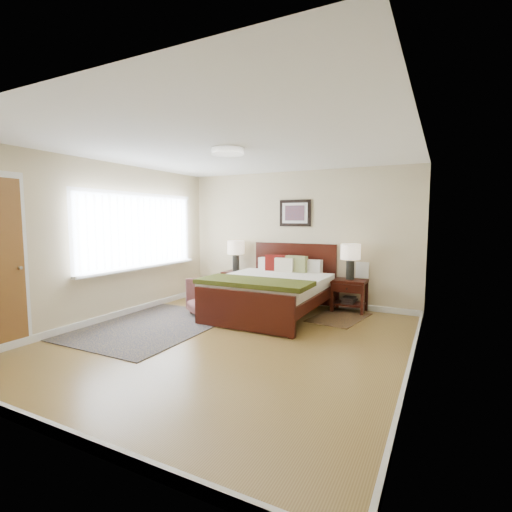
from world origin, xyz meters
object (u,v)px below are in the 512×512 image
bed (273,284)px  armchair (211,297)px  rug_persian (153,326)px  nightstand_left (236,277)px  lamp_left (236,250)px  nightstand_right (349,292)px  lamp_right (350,255)px

bed → armchair: (-0.90, -0.51, -0.21)m
armchair → rug_persian: bearing=-80.2°
rug_persian → nightstand_left: bearing=86.0°
bed → lamp_left: (-1.17, 0.80, 0.47)m
nightstand_right → armchair: 2.39m
nightstand_left → lamp_right: lamp_right is taller
nightstand_left → lamp_left: lamp_left is taller
nightstand_left → nightstand_right: nightstand_right is taller
bed → armchair: size_ratio=3.06×
nightstand_right → rug_persian: 3.31m
rug_persian → armchair: bearing=65.1°
bed → nightstand_right: (1.10, 0.79, -0.17)m
nightstand_left → rug_persian: (-0.14, -2.22, -0.43)m
lamp_left → armchair: lamp_left is taller
lamp_left → rug_persian: 2.45m
lamp_left → armchair: (0.28, -1.32, -0.68)m
armchair → lamp_left: bearing=136.3°
lamp_right → bed: bearing=-143.9°
lamp_left → rug_persian: bearing=-93.7°
lamp_right → lamp_left: bearing=180.0°
nightstand_left → armchair: armchair is taller
armchair → rug_persian: (-0.42, -0.92, -0.31)m
armchair → nightstand_right: bearing=67.5°
nightstand_right → armchair: bearing=-146.9°
lamp_right → rug_persian: bearing=-137.2°
bed → rug_persian: bearing=-132.5°
bed → lamp_right: 1.44m
lamp_right → rug_persian: (-2.42, -2.24, -0.99)m
bed → rug_persian: size_ratio=0.88×
bed → lamp_right: lamp_right is taller
lamp_left → nightstand_left: bearing=-90.0°
armchair → rug_persian: armchair is taller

